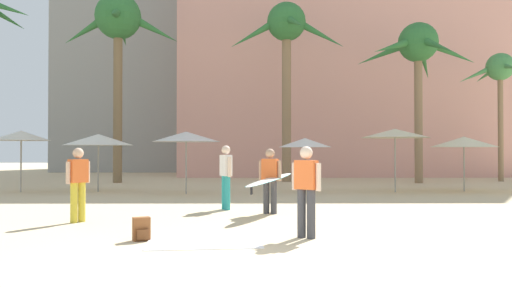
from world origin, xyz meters
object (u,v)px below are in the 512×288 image
Objects in this scene: person_far_right at (270,179)px; person_mid_center at (226,174)px; person_far_left at (306,188)px; palm_tree_center at (418,51)px; palm_tree_left at (500,74)px; backpack at (141,229)px; cafe_umbrella_0 at (186,137)px; person_near_right at (78,181)px; cafe_umbrella_4 at (98,140)px; palm_tree_right at (287,36)px; cafe_umbrella_2 at (395,133)px; cafe_umbrella_5 at (21,136)px; cafe_umbrella_3 at (305,143)px; beach_towel at (204,243)px; palm_tree_far_left at (118,27)px; cafe_umbrella_6 at (464,142)px.

person_mid_center is (-1.18, 1.02, 0.06)m from person_far_right.
palm_tree_center is at bearing 9.17° from person_far_left.
palm_tree_left is 16.22× the size of backpack.
person_near_right is (-1.47, -7.28, -1.22)m from cafe_umbrella_0.
palm_tree_center reaches higher than person_near_right.
palm_tree_left reaches higher than cafe_umbrella_4.
person_near_right is 5.36m from person_far_left.
cafe_umbrella_0 is 10.03m from person_far_left.
person_far_left is at bearing -92.86° from palm_tree_right.
cafe_umbrella_4 is 1.61× the size of person_near_right.
cafe_umbrella_2 reaches higher than cafe_umbrella_5.
cafe_umbrella_4 is 0.92× the size of person_far_right.
backpack is (-10.36, -15.70, -6.43)m from palm_tree_center.
cafe_umbrella_3 is at bearing -139.72° from palm_tree_center.
palm_tree_right is at bearing 81.15° from beach_towel.
cafe_umbrella_0 is 0.96× the size of cafe_umbrella_2.
palm_tree_right is 19.01m from beach_towel.
person_far_left is at bearing 14.41° from person_near_right.
cafe_umbrella_5 reaches higher than person_near_right.
cafe_umbrella_3 is at bearing 179.36° from cafe_umbrella_2.
cafe_umbrella_5 is (-2.24, -5.68, -5.75)m from palm_tree_far_left.
palm_tree_left is at bearing 51.04° from beach_towel.
person_mid_center is (-13.89, -12.37, -4.73)m from palm_tree_left.
person_far_left is at bearing -55.65° from cafe_umbrella_4.
palm_tree_center is 15.99m from cafe_umbrella_4.
cafe_umbrella_6 is (17.53, 0.21, -0.23)m from cafe_umbrella_5.
beach_towel is at bearing -105.27° from cafe_umbrella_3.
cafe_umbrella_0 reaches higher than backpack.
palm_tree_center is 6.87m from cafe_umbrella_6.
cafe_umbrella_3 is (0.24, -6.50, -5.75)m from palm_tree_right.
person_near_right is (2.16, -8.37, -1.14)m from cafe_umbrella_4.
palm_tree_left is at bearing 30.92° from cafe_umbrella_3.
palm_tree_far_left is 5.66× the size of person_far_left.
cafe_umbrella_4 is at bearing 68.96° from person_far_left.
palm_tree_right is 3.93× the size of cafe_umbrella_5.
person_mid_center reaches higher than person_near_right.
backpack is at bearing -12.65° from person_near_right.
cafe_umbrella_3 is (4.55, 0.81, -0.21)m from cafe_umbrella_0.
person_far_left is (-1.07, -10.14, -1.00)m from cafe_umbrella_3.
cafe_umbrella_6 is at bearing 112.22° from backpack.
palm_tree_center reaches higher than cafe_umbrella_4.
cafe_umbrella_4 is (-11.73, 0.32, -0.24)m from cafe_umbrella_2.
cafe_umbrella_0 is 1.51× the size of person_near_right.
cafe_umbrella_3 is 0.78× the size of cafe_umbrella_4.
person_mid_center is at bearing 69.36° from person_far_right.
cafe_umbrella_3 is 6.40m from cafe_umbrella_6.
beach_towel is (8.23, -10.74, -2.20)m from cafe_umbrella_5.
cafe_umbrella_2 reaches higher than backpack.
palm_tree_right is 3.19× the size of person_far_right.
person_mid_center is at bearing -48.11° from cafe_umbrella_4.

